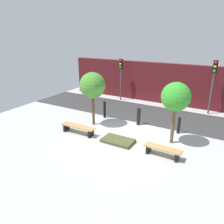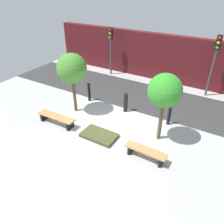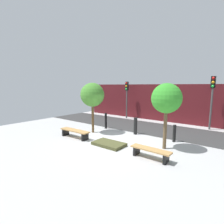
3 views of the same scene
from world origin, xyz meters
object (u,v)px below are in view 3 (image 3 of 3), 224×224
Objects in this scene: bench_right at (151,151)px; tree_behind_left_bench at (92,95)px; planter_bed at (109,144)px; bollard_far_left at (106,121)px; traffic_light_mid_west at (212,93)px; traffic_light_west at (127,93)px; bollard_left at (135,126)px; bench_left at (75,132)px; tree_behind_right_bench at (166,99)px; bollard_center at (174,133)px.

tree_behind_left_bench reaches higher than bench_right.
bollard_far_left is (-2.36, 2.56, 0.47)m from planter_bed.
traffic_light_mid_west reaches higher than bollard_far_left.
traffic_light_west is at bearing 100.68° from tree_behind_left_bench.
traffic_light_west reaches higher than bench_right.
bench_right is 1.06× the size of planter_bed.
tree_behind_left_bench is 3.25m from bollard_left.
tree_behind_right_bench is at bearing 16.00° from bench_left.
traffic_light_mid_west is at bearing 83.04° from bench_right.
bench_left is 2.36m from planter_bed.
bollard_center is (0.02, 1.29, -1.89)m from tree_behind_right_bench.
traffic_light_west is (-5.69, 6.86, 1.98)m from bench_right.
bench_right is 0.54× the size of tree_behind_left_bench.
bollard_far_left reaches higher than planter_bed.
tree_behind_left_bench is at bearing 180.00° from tree_behind_right_bench.
bollard_left reaches higher than bench_left.
tree_behind_left_bench is 5.49m from traffic_light_west.
tree_behind_left_bench is at bearing -151.12° from bollard_left.
tree_behind_left_bench is 4.67m from tree_behind_right_bench.
traffic_light_mid_west is (1.02, 5.39, 0.11)m from tree_behind_right_bench.
traffic_light_west is (-5.69, 5.39, -0.06)m from tree_behind_right_bench.
planter_bed is 0.51× the size of tree_behind_left_bench.
bollard_far_left is (-4.69, 1.29, -1.81)m from tree_behind_right_bench.
bollard_left is (2.34, 1.29, -1.85)m from tree_behind_left_bench.
bollard_far_left is 2.36m from bollard_left.
bench_right is 2.36m from planter_bed.
bollard_far_left is 7.29m from traffic_light_mid_west.
bollard_far_left is 1.19× the size of bollard_center.
bollard_center is 7.27m from traffic_light_west.
traffic_light_mid_west reaches higher than bollard_center.
traffic_light_west is (-1.02, 6.86, 1.95)m from bench_left.
bollard_far_left is at bearing 132.63° from planter_bed.
bollard_left is (-2.34, 2.76, 0.21)m from bench_right.
bench_left is 1.94× the size of bollard_left.
tree_behind_right_bench is 2.84× the size of bollard_far_left.
bollard_left is 5.65m from traffic_light_mid_west.
bench_right is 2.52m from tree_behind_right_bench.
bench_left is 5.45m from bollard_center.
tree_behind_left_bench is at bearing -79.32° from traffic_light_west.
bollard_far_left reaches higher than bench_left.
tree_behind_right_bench is 0.86× the size of traffic_light_mid_west.
planter_bed is at bearing -151.46° from tree_behind_right_bench.
tree_behind_left_bench reaches higher than planter_bed.
tree_behind_right_bench is at bearing -43.45° from traffic_light_west.
bench_right is 1.63× the size of bollard_left.
traffic_light_west reaches higher than tree_behind_left_bench.
traffic_light_west is at bearing 136.55° from tree_behind_right_bench.
bollard_far_left is at bearing 88.94° from bench_left.
bench_right is 2.76m from bollard_center.
traffic_light_west is at bearing 144.31° from bollard_center.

